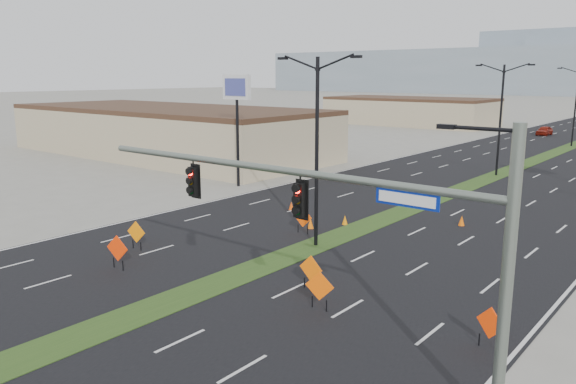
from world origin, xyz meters
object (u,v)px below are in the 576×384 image
Objects in this scene: construction_sign_0 at (117,249)px; cone_3 at (291,206)px; construction_sign_1 at (136,233)px; cone_1 at (345,220)px; streetlight_1 at (501,117)px; cone_0 at (310,223)px; signal_mast at (349,223)px; pole_sign_west at (237,96)px; construction_sign_2 at (303,218)px; streetlight_2 at (576,104)px; cone_2 at (462,221)px; construction_sign_5 at (490,325)px; streetlight_0 at (317,146)px; construction_sign_3 at (320,287)px; car_left at (544,131)px; construction_sign_4 at (311,270)px.

cone_3 is (-1.14, 14.56, -0.70)m from construction_sign_0.
construction_sign_1 is 12.60m from cone_1.
construction_sign_1 reaches higher than cone_3.
streetlight_1 is 37.60m from construction_sign_0.
construction_sign_1 is at bearing -116.85° from cone_0.
signal_mast is 1.79× the size of pole_sign_west.
construction_sign_2 is at bearing 132.71° from signal_mast.
streetlight_2 is at bearing 83.46° from construction_sign_2.
cone_2 is at bearing -76.69° from streetlight_1.
construction_sign_5 is 21.00m from cone_3.
streetlight_0 is 9.77m from cone_3.
streetlight_2 is at bearing 75.56° from pole_sign_west.
construction_sign_3 is at bearing -81.57° from streetlight_1.
cone_2 is at bearing 40.80° from construction_sign_1.
streetlight_2 reaches higher than car_left.
car_left is (-6.66, 40.25, -4.72)m from streetlight_1.
construction_sign_2 is at bearing -84.83° from car_left.
construction_sign_4 is (-4.95, 4.74, -3.89)m from signal_mast.
signal_mast is 25.32× the size of cone_2.
cone_0 is at bearing 131.75° from streetlight_0.
construction_sign_0 is at bearing -97.76° from streetlight_1.
streetlight_1 and streetlight_2 have the same top height.
streetlight_2 is 6.64× the size of construction_sign_5.
cone_1 is (-1.18, -23.37, -5.12)m from streetlight_1.
signal_mast is 17.22m from cone_0.
cone_1 is 16.21m from pole_sign_west.
streetlight_2 is 5.95× the size of construction_sign_0.
streetlight_1 reaches higher than cone_2.
cone_3 is at bearing 81.53° from construction_sign_0.
construction_sign_1 is 0.98× the size of construction_sign_3.
construction_sign_1 is at bearing 114.95° from construction_sign_0.
streetlight_1 is 15.36× the size of cone_0.
signal_mast is at bearing -51.73° from construction_sign_2.
construction_sign_3 reaches higher than cone_1.
streetlight_0 reaches higher than construction_sign_4.
construction_sign_2 is 2.49× the size of cone_2.
car_left is at bearing 95.57° from streetlight_0.
streetlight_0 reaches higher than signal_mast.
cone_2 is at bearing 37.37° from cone_1.
car_left is at bearing 123.36° from construction_sign_5.
streetlight_0 and streetlight_1 have the same top height.
streetlight_2 reaches higher than cone_0.
cone_2 is at bearing 63.34° from streetlight_0.
construction_sign_2 reaches higher than car_left.
construction_sign_3 is 1.05× the size of construction_sign_5.
signal_mast reaches higher than cone_0.
streetlight_1 is 1.10× the size of pole_sign_west.
signal_mast is at bearing -17.18° from construction_sign_0.
streetlight_1 is at bearing 102.69° from signal_mast.
construction_sign_2 is 9.97m from cone_2.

